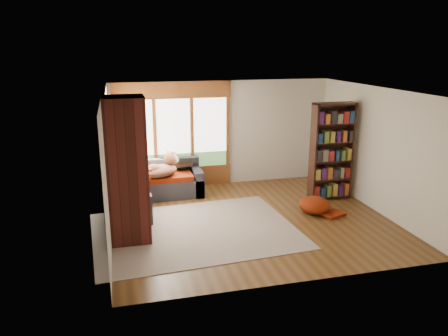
{
  "coord_description": "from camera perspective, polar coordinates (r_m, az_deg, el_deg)",
  "views": [
    {
      "loc": [
        -2.53,
        -7.88,
        3.43
      ],
      "look_at": [
        -0.41,
        0.62,
        0.95
      ],
      "focal_mm": 35.0,
      "sensor_mm": 36.0,
      "label": 1
    }
  ],
  "objects": [
    {
      "name": "sectional_sofa",
      "position": [
        10.09,
        -10.06,
        -2.49
      ],
      "size": [
        2.2,
        2.2,
        0.8
      ],
      "rotation": [
        0.0,
        0.0,
        0.02
      ],
      "color": "#22222D",
      "rests_on": "ground"
    },
    {
      "name": "ceiling",
      "position": [
        8.32,
        3.83,
        10.05
      ],
      "size": [
        5.5,
        5.5,
        0.0
      ],
      "primitive_type": "plane",
      "color": "white"
    },
    {
      "name": "windows_left",
      "position": [
        9.32,
        -14.83,
        2.38
      ],
      "size": [
        0.1,
        2.62,
        1.9
      ],
      "color": "brown",
      "rests_on": "wall_left"
    },
    {
      "name": "dog_tan",
      "position": [
        9.97,
        -7.97,
        0.21
      ],
      "size": [
        0.96,
        0.85,
        0.47
      ],
      "rotation": [
        0.0,
        0.0,
        0.5
      ],
      "color": "brown",
      "rests_on": "sectional_sofa"
    },
    {
      "name": "throw_pillows",
      "position": [
        10.02,
        -9.69,
        0.06
      ],
      "size": [
        1.98,
        1.68,
        0.45
      ],
      "color": "black",
      "rests_on": "sectional_sofa"
    },
    {
      "name": "wall_front",
      "position": [
        6.31,
        10.54,
        -4.17
      ],
      "size": [
        5.5,
        0.04,
        2.6
      ],
      "primitive_type": "cube",
      "color": "silver",
      "rests_on": "ground"
    },
    {
      "name": "floor",
      "position": [
        8.96,
        3.52,
        -6.73
      ],
      "size": [
        5.5,
        5.5,
        0.0
      ],
      "primitive_type": "plane",
      "color": "#4C2E15",
      "rests_on": "ground"
    },
    {
      "name": "bookshelf",
      "position": [
        10.13,
        13.87,
        2.08
      ],
      "size": [
        0.95,
        0.32,
        2.21
      ],
      "color": "#321810",
      "rests_on": "ground"
    },
    {
      "name": "area_rug",
      "position": [
        8.44,
        -3.79,
        -8.14
      ],
      "size": [
        3.97,
        3.14,
        0.01
      ],
      "primitive_type": "cube",
      "rotation": [
        0.0,
        0.0,
        0.07
      ],
      "color": "beige",
      "rests_on": "ground"
    },
    {
      "name": "roller_blind",
      "position": [
        10.05,
        -14.8,
        5.67
      ],
      "size": [
        0.03,
        0.72,
        0.9
      ],
      "primitive_type": "cube",
      "color": "gray",
      "rests_on": "wall_left"
    },
    {
      "name": "dog_brindle",
      "position": [
        9.23,
        -11.94,
        -1.36
      ],
      "size": [
        0.58,
        0.86,
        0.45
      ],
      "rotation": [
        0.0,
        0.0,
        1.45
      ],
      "color": "black",
      "rests_on": "sectional_sofa"
    },
    {
      "name": "brick_chimney",
      "position": [
        7.82,
        -12.53,
        -0.36
      ],
      "size": [
        0.7,
        0.7,
        2.6
      ],
      "primitive_type": "cube",
      "color": "#471914",
      "rests_on": "ground"
    },
    {
      "name": "wall_right",
      "position": [
        9.72,
        19.33,
        2.25
      ],
      "size": [
        0.04,
        5.0,
        2.6
      ],
      "primitive_type": "cube",
      "color": "silver",
      "rests_on": "ground"
    },
    {
      "name": "windows_back",
      "position": [
        10.64,
        -6.58,
        4.43
      ],
      "size": [
        2.82,
        0.1,
        1.9
      ],
      "color": "brown",
      "rests_on": "wall_back"
    },
    {
      "name": "pouf",
      "position": [
        9.41,
        11.76,
        -4.68
      ],
      "size": [
        0.67,
        0.67,
        0.35
      ],
      "primitive_type": "ellipsoid",
      "rotation": [
        0.0,
        0.0,
        0.03
      ],
      "color": "maroon",
      "rests_on": "area_rug"
    },
    {
      "name": "wall_left",
      "position": [
        8.16,
        -15.06,
        0.14
      ],
      "size": [
        0.04,
        5.0,
        2.6
      ],
      "primitive_type": "cube",
      "color": "silver",
      "rests_on": "ground"
    },
    {
      "name": "wall_back",
      "position": [
        10.89,
        -0.31,
        4.53
      ],
      "size": [
        5.5,
        0.04,
        2.6
      ],
      "primitive_type": "cube",
      "color": "silver",
      "rests_on": "ground"
    }
  ]
}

